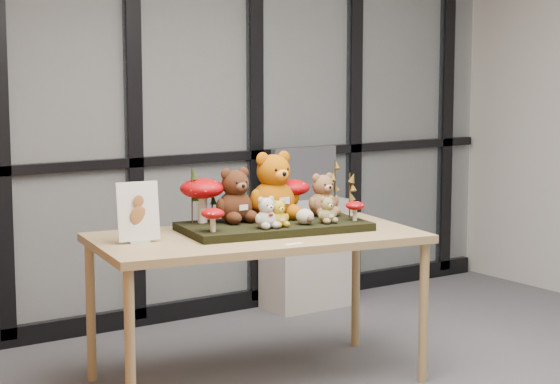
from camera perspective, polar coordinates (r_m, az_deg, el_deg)
room_shell at (r=4.59m, az=10.87°, el=7.16°), size 5.00×5.00×5.00m
glass_partition at (r=6.57m, az=-4.72°, el=5.09°), size 4.90×0.06×2.78m
display_table at (r=5.28m, az=-1.32°, el=-3.07°), size 1.81×1.13×0.79m
diorama_tray at (r=5.37m, az=-0.35°, el=-1.96°), size 1.04×0.65×0.04m
bear_pooh_yellow at (r=5.47m, az=-0.39°, el=0.57°), size 0.35×0.33×0.40m
bear_brown_medium at (r=5.37m, az=-2.55°, el=-0.01°), size 0.28×0.26×0.32m
bear_tan_back at (r=5.59m, az=2.42°, el=-0.01°), size 0.23×0.21×0.26m
bear_small_yellow at (r=5.22m, az=-0.10°, el=-1.13°), size 0.14×0.13×0.16m
bear_white_bow at (r=5.18m, az=-0.79°, el=-1.06°), size 0.16×0.15×0.18m
bear_beige_small at (r=5.35m, az=2.65°, el=-0.93°), size 0.14×0.13×0.16m
plush_cream_hedgehog at (r=5.31m, az=1.41°, el=-1.35°), size 0.08×0.07×0.09m
mushroom_back_left at (r=5.37m, az=-4.39°, el=-0.35°), size 0.23×0.23×0.26m
mushroom_back_right at (r=5.57m, az=0.63°, el=-0.21°), size 0.20×0.20×0.22m
mushroom_front_left at (r=5.09m, az=-3.80°, el=-1.51°), size 0.12×0.12×0.13m
mushroom_front_right at (r=5.44m, az=4.24°, el=-1.01°), size 0.10×0.10×0.11m
sprig_green_far_left at (r=5.31m, az=-4.97°, el=-0.26°), size 0.05×0.05×0.29m
sprig_green_mid_left at (r=5.41m, az=-3.84°, el=-0.45°), size 0.05×0.05×0.23m
sprig_dry_far_right at (r=5.62m, az=3.11°, el=0.27°), size 0.05×0.05×0.31m
sprig_dry_mid_right at (r=5.52m, az=3.94°, el=-0.19°), size 0.05×0.05×0.25m
sprig_green_centre at (r=5.49m, az=-2.08°, el=-0.33°), size 0.05×0.05×0.23m
sign_holder at (r=5.06m, az=-7.98°, el=-1.25°), size 0.22×0.08×0.30m
label_card at (r=4.99m, az=0.75°, el=-2.94°), size 0.09×0.03×0.00m
cabinet at (r=6.92m, az=1.44°, el=-3.49°), size 0.56×0.32×0.74m
monitor at (r=6.85m, az=1.36°, el=1.05°), size 0.50×0.05×0.36m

